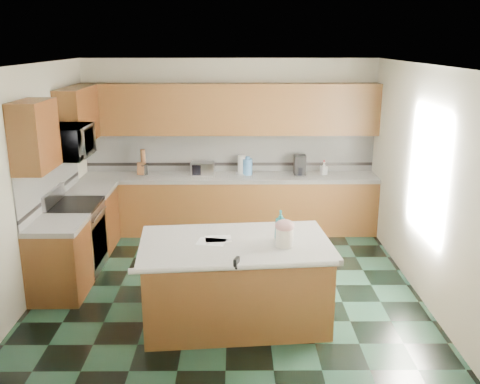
{
  "coord_description": "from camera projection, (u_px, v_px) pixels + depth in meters",
  "views": [
    {
      "loc": [
        0.1,
        -6.12,
        2.96
      ],
      "look_at": [
        0.15,
        0.35,
        1.12
      ],
      "focal_mm": 40.0,
      "sensor_mm": 36.0,
      "label": 1
    }
  ],
  "objects": [
    {
      "name": "clamp_body",
      "position": [
        237.0,
        263.0,
        5.07
      ],
      "size": [
        0.06,
        0.11,
        0.09
      ],
      "primitive_type": "cube",
      "rotation": [
        0.0,
        0.0,
        -0.33
      ],
      "color": "black",
      "rests_on": "island_top"
    },
    {
      "name": "utensil_crock",
      "position": [
        144.0,
        169.0,
        8.41
      ],
      "size": [
        0.13,
        0.13,
        0.16
      ],
      "primitive_type": "cylinder",
      "color": "black",
      "rests_on": "back_countertop"
    },
    {
      "name": "range_body",
      "position": [
        77.0,
        239.0,
        7.04
      ],
      "size": [
        0.6,
        0.76,
        0.88
      ],
      "primitive_type": "cube",
      "color": "#B7B7BC",
      "rests_on": "ground"
    },
    {
      "name": "coffee_carafe",
      "position": [
        300.0,
        171.0,
        8.39
      ],
      "size": [
        0.13,
        0.13,
        0.13
      ],
      "primitive_type": "cylinder",
      "color": "black",
      "rests_on": "back_countertop"
    },
    {
      "name": "treat_jar_knob_end_l",
      "position": [
        282.0,
        222.0,
        5.43
      ],
      "size": [
        0.03,
        0.03,
        0.03
      ],
      "primitive_type": "sphere",
      "color": "tan",
      "rests_on": "treat_jar_lid"
    },
    {
      "name": "left_counter_front",
      "position": [
        56.0,
        225.0,
        6.21
      ],
      "size": [
        0.64,
        0.72,
        0.06
      ],
      "primitive_type": "cube",
      "color": "white",
      "rests_on": "left_base_cab_front"
    },
    {
      "name": "island_bullnose",
      "position": [
        235.0,
        267.0,
        5.06
      ],
      "size": [
        2.0,
        0.24,
        0.06
      ],
      "primitive_type": "cylinder",
      "rotation": [
        0.0,
        1.57,
        0.09
      ],
      "color": "white",
      "rests_on": "island_base"
    },
    {
      "name": "paper_towel",
      "position": [
        242.0,
        165.0,
        8.42
      ],
      "size": [
        0.13,
        0.13,
        0.3
      ],
      "primitive_type": "cylinder",
      "color": "white",
      "rests_on": "back_countertop"
    },
    {
      "name": "back_accent_band",
      "position": [
        230.0,
        164.0,
        8.61
      ],
      "size": [
        4.6,
        0.01,
        0.05
      ],
      "primitive_type": "cube",
      "color": "black",
      "rests_on": "back_countertop"
    },
    {
      "name": "left_upper_cab_front",
      "position": [
        35.0,
        136.0,
        5.92
      ],
      "size": [
        0.33,
        0.72,
        0.78
      ],
      "primitive_type": "cube",
      "color": "#3B1A0A",
      "rests_on": "wall_left"
    },
    {
      "name": "back_countertop",
      "position": [
        230.0,
        177.0,
        8.38
      ],
      "size": [
        4.6,
        0.64,
        0.06
      ],
      "primitive_type": "cube",
      "color": "white",
      "rests_on": "back_base_cab"
    },
    {
      "name": "floor",
      "position": [
        228.0,
        285.0,
        6.7
      ],
      "size": [
        4.6,
        4.6,
        0.0
      ],
      "primitive_type": "plane",
      "color": "black",
      "rests_on": "ground"
    },
    {
      "name": "wall_left",
      "position": [
        31.0,
        182.0,
        6.31
      ],
      "size": [
        0.04,
        4.6,
        2.7
      ],
      "primitive_type": "cube",
      "color": "white",
      "rests_on": "ground"
    },
    {
      "name": "water_jug_neck",
      "position": [
        248.0,
        158.0,
        8.35
      ],
      "size": [
        0.07,
        0.07,
        0.04
      ],
      "primitive_type": "cylinder",
      "color": "#4B84C5",
      "rests_on": "water_jug"
    },
    {
      "name": "left_base_cab_front",
      "position": [
        59.0,
        262.0,
        6.33
      ],
      "size": [
        0.6,
        0.72,
        0.86
      ],
      "primitive_type": "cube",
      "color": "#3B1A0A",
      "rests_on": "ground"
    },
    {
      "name": "soap_bottle_island",
      "position": [
        280.0,
        225.0,
        5.63
      ],
      "size": [
        0.13,
        0.13,
        0.32
      ],
      "primitive_type": "imported",
      "rotation": [
        0.0,
        0.0,
        -0.05
      ],
      "color": "teal",
      "rests_on": "island_top"
    },
    {
      "name": "clamp_handle",
      "position": [
        237.0,
        267.0,
        5.01
      ],
      "size": [
        0.02,
        0.07,
        0.02
      ],
      "primitive_type": "cylinder",
      "rotation": [
        1.57,
        0.0,
        0.0
      ],
      "color": "black",
      "rests_on": "island_top"
    },
    {
      "name": "ceiling",
      "position": [
        227.0,
        65.0,
        5.96
      ],
      "size": [
        4.6,
        4.6,
        0.0
      ],
      "primitive_type": "plane",
      "color": "white",
      "rests_on": "ground"
    },
    {
      "name": "range_handle",
      "position": [
        100.0,
        214.0,
        6.95
      ],
      "size": [
        0.02,
        0.66,
        0.02
      ],
      "primitive_type": "cylinder",
      "rotation": [
        1.57,
        0.0,
        0.0
      ],
      "color": "#B7B7BC",
      "rests_on": "range_body"
    },
    {
      "name": "left_base_cab_rear",
      "position": [
        93.0,
        220.0,
        7.81
      ],
      "size": [
        0.6,
        0.82,
        0.86
      ],
      "primitive_type": "cube",
      "color": "#3B1A0A",
      "rests_on": "ground"
    },
    {
      "name": "water_jug",
      "position": [
        247.0,
        167.0,
        8.39
      ],
      "size": [
        0.15,
        0.15,
        0.25
      ],
      "primitive_type": "cylinder",
      "color": "#4B84C5",
      "rests_on": "back_countertop"
    },
    {
      "name": "island_base",
      "position": [
        235.0,
        284.0,
        5.75
      ],
      "size": [
        1.99,
        1.25,
        0.86
      ],
      "primitive_type": "cube",
      "rotation": [
        0.0,
        0.0,
        0.09
      ],
      "color": "#3B1A0A",
      "rests_on": "ground"
    },
    {
      "name": "range_backguard",
      "position": [
        53.0,
        197.0,
        6.88
      ],
      "size": [
        0.06,
        0.76,
        0.18
      ],
      "primitive_type": "cube",
      "color": "#B7B7BC",
      "rests_on": "range_body"
    },
    {
      "name": "paper_towel_base",
      "position": [
        242.0,
        173.0,
        8.46
      ],
      "size": [
        0.2,
        0.2,
        0.01
      ],
      "primitive_type": "cylinder",
      "color": "#B7B7BC",
      "rests_on": "back_countertop"
    },
    {
      "name": "treat_jar",
      "position": [
        284.0,
        237.0,
        5.48
      ],
      "size": [
        0.19,
        0.19,
        0.19
      ],
      "primitive_type": "cylinder",
      "rotation": [
        0.0,
        0.0,
        0.04
      ],
      "color": "white",
      "rests_on": "island_top"
    },
    {
      "name": "left_accent_band",
      "position": [
        53.0,
        194.0,
        6.92
      ],
      "size": [
        0.01,
        2.3,
        0.05
      ],
      "primitive_type": "cube",
      "color": "black",
      "rests_on": "wall_left"
    },
    {
      "name": "wall_right",
      "position": [
        423.0,
        181.0,
        6.34
      ],
      "size": [
        0.04,
        4.6,
        2.7
      ],
      "primitive_type": "cube",
      "color": "white",
      "rests_on": "ground"
    },
    {
      "name": "island_top",
      "position": [
        235.0,
        244.0,
        5.63
      ],
      "size": [
        2.1,
        1.36,
        0.06
      ],
      "primitive_type": "cube",
      "rotation": [
        0.0,
        0.0,
        0.09
      ],
      "color": "white",
      "rests_on": "island_base"
    },
    {
      "name": "window_light_proxy",
      "position": [
        427.0,
        173.0,
        6.11
      ],
      "size": [
        0.02,
        1.4,
        1.1
      ],
      "primitive_type": "cube",
      "color": "white",
      "rests_on": "wall_right"
    },
    {
      "name": "back_base_cab",
      "position": [
        230.0,
        205.0,
        8.5
      ],
      "size": [
        4.6,
        0.6,
        0.86
      ],
      "primitive_type": "cube",
      "color": "#3B1A0A",
      "rests_on": "ground"
    },
    {
      "name": "utensil_bundle",
      "position": [
        143.0,
        157.0,
        8.36
      ],
      "size": [
        0.08,
        0.08,
        0.24
      ],
      "primitive_type": "cylinder",
      "color": "#472814",
      "rests_on": "utensil_crock"
    },
    {
      "name": "wall_back",
      "position": [
        230.0,
        145.0,
        8.56
      ],
      "size": [
        4.6,
        0.04,
        2.7
      ],
      "primitive_type": "cube",
      "color": "white",
      "rests_on": "ground"
    },
    {
      "name": "left_backsplash",
      "position": [
        51.0,
        180.0,
        6.87
      ],
      "size": [
        0.02,
        2.3,
        0.63
      ],
      "primitive_type": "cube",
      "color": "silver",
      "rests_on": "wall_left"
    },
    {
      "name": "toaster_oven",
      "position": [
        202.0,
        169.0,
        8.39
      ],
      "size": [
        0.37,
        0.26,
        0.2
      ],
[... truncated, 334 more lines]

